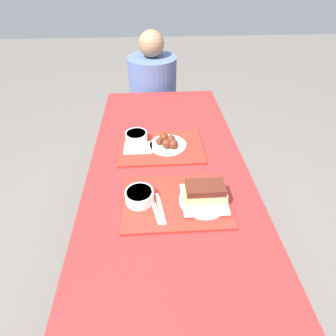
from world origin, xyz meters
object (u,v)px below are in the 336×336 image
tray_near (176,201)px  bowl_coleslaw_near (140,196)px  brisket_sandwich_plate (204,195)px  wings_plate_far (168,142)px  person_seated_across (153,87)px  tray_far (161,147)px  bowl_coleslaw_far (136,137)px

tray_near → bowl_coleslaw_near: bearing=177.3°
brisket_sandwich_plate → wings_plate_far: brisket_sandwich_plate is taller
bowl_coleslaw_near → wings_plate_far: size_ratio=0.60×
person_seated_across → bowl_coleslaw_near: bearing=-93.3°
tray_far → person_seated_across: person_seated_across is taller
brisket_sandwich_plate → wings_plate_far: bearing=106.9°
bowl_coleslaw_far → wings_plate_far: 0.18m
brisket_sandwich_plate → bowl_coleslaw_far: 0.56m
tray_far → wings_plate_far: (0.03, 0.00, 0.03)m
brisket_sandwich_plate → wings_plate_far: (-0.13, 0.42, -0.02)m
brisket_sandwich_plate → tray_far: bearing=111.1°
tray_far → person_seated_across: (-0.03, 0.95, -0.05)m
bowl_coleslaw_far → brisket_sandwich_plate: bearing=-58.2°
brisket_sandwich_plate → person_seated_across: 1.38m
tray_near → brisket_sandwich_plate: bearing=-5.9°
bowl_coleslaw_near → person_seated_across: person_seated_across is taller
tray_far → tray_near: bearing=-83.7°
brisket_sandwich_plate → wings_plate_far: size_ratio=1.04×
bowl_coleslaw_far → tray_far: bearing=-23.5°
bowl_coleslaw_near → brisket_sandwich_plate: brisket_sandwich_plate is taller
brisket_sandwich_plate → bowl_coleslaw_far: size_ratio=1.72×
brisket_sandwich_plate → person_seated_across: (-0.19, 1.37, -0.10)m
tray_far → wings_plate_far: bearing=0.8°
tray_far → bowl_coleslaw_near: bearing=-105.1°
tray_far → brisket_sandwich_plate: 0.45m
bowl_coleslaw_far → person_seated_across: bearing=83.4°
tray_near → wings_plate_far: size_ratio=2.26×
tray_near → wings_plate_far: bearing=91.5°
tray_near → wings_plate_far: (-0.01, 0.40, 0.03)m
tray_near → bowl_coleslaw_far: bearing=111.1°
bowl_coleslaw_far → person_seated_across: size_ratio=0.16×
brisket_sandwich_plate → wings_plate_far: 0.43m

